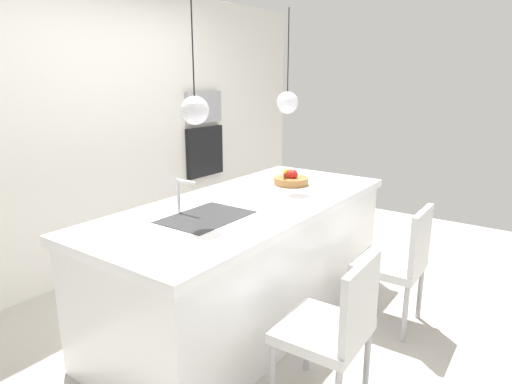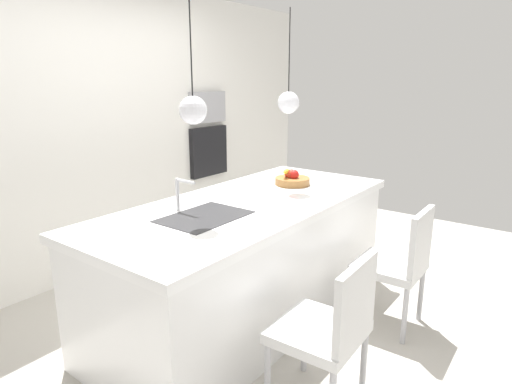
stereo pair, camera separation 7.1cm
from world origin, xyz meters
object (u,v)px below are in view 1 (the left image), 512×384
Objects in this scene: chair_middle at (399,260)px; microwave at (203,107)px; fruit_bowl at (291,179)px; oven at (204,151)px; chair_near at (334,325)px.

microwave is at bearing 73.02° from chair_middle.
fruit_bowl is 1.69m from oven.
oven is at bearing 66.95° from fruit_bowl.
fruit_bowl is 0.53× the size of microwave.
oven is (0.00, 0.00, -0.50)m from microwave.
chair_near is (-1.80, -2.52, -0.94)m from microwave.
microwave is at bearing 0.00° from oven.
chair_middle is (-0.77, -2.53, -0.44)m from oven.
microwave is 0.61× the size of chair_near.
microwave reaches higher than fruit_bowl.
oven reaches higher than chair_middle.
oven is 0.64× the size of chair_near.
fruit_bowl reaches higher than chair_middle.
chair_middle is (-0.11, -0.97, -0.45)m from fruit_bowl.
chair_middle is at bearing -106.98° from oven.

